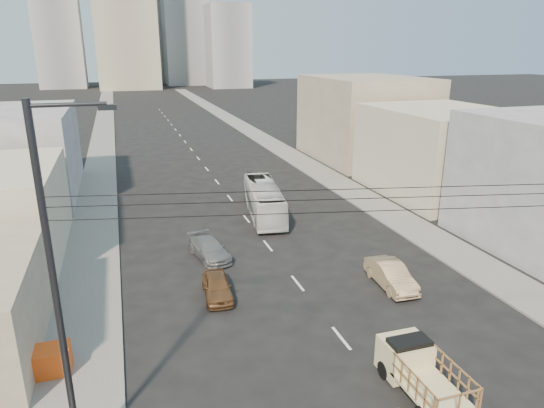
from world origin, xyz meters
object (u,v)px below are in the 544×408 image
crate_stack (48,361)px  sedan_brown (217,286)px  streetlamp_left (59,289)px  city_bus (264,199)px  flatbed_pickup (420,369)px  sedan_grey (209,249)px  sedan_tan (391,275)px

crate_stack → sedan_brown: bearing=29.3°
streetlamp_left → sedan_brown: bearing=56.4°
city_bus → crate_stack: 22.52m
streetlamp_left → city_bus: bearing=59.8°
city_bus → crate_stack: size_ratio=5.50×
flatbed_pickup → city_bus: (0.33, 22.80, 0.28)m
sedan_grey → crate_stack: 13.22m
flatbed_pickup → sedan_grey: size_ratio=1.01×
flatbed_pickup → sedan_grey: flatbed_pickup is taller
flatbed_pickup → sedan_brown: size_ratio=1.18×
sedan_brown → sedan_grey: bearing=88.4°
crate_stack → streetlamp_left: bearing=-73.0°
city_bus → sedan_brown: bearing=-108.6°
sedan_grey → streetlamp_left: 17.76m
sedan_tan → streetlamp_left: 19.16m
flatbed_pickup → city_bus: 22.80m
city_bus → sedan_tan: bearing=-67.9°
sedan_brown → crate_stack: 9.35m
sedan_brown → flatbed_pickup: bearing=-54.7°
city_bus → sedan_tan: size_ratio=2.30×
sedan_grey → flatbed_pickup: bearing=-81.5°
streetlamp_left → crate_stack: bearing=107.0°
sedan_brown → crate_stack: sedan_brown is taller
sedan_tan → sedan_grey: bearing=145.4°
flatbed_pickup → crate_stack: bearing=158.3°
city_bus → sedan_tan: city_bus is taller
city_bus → crate_stack: (-14.62, -17.12, -0.69)m
city_bus → sedan_grey: city_bus is taller
sedan_brown → sedan_tan: bearing=-6.0°
crate_stack → city_bus: bearing=49.5°
sedan_brown → sedan_grey: 5.40m
sedan_grey → streetlamp_left: bearing=-126.3°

